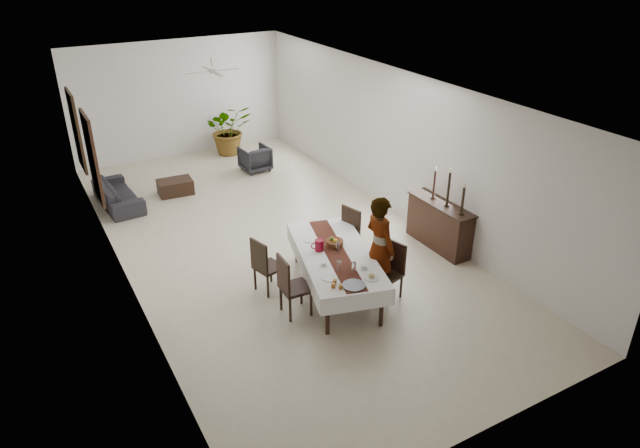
# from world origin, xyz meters

# --- Properties ---
(floor) EXTENTS (6.00, 12.00, 0.00)m
(floor) POSITION_xyz_m (0.00, 0.00, 0.00)
(floor) COLOR beige
(floor) RESTS_ON ground
(ceiling) EXTENTS (6.00, 12.00, 0.02)m
(ceiling) POSITION_xyz_m (0.00, 0.00, 3.20)
(ceiling) COLOR white
(ceiling) RESTS_ON wall_back
(wall_back) EXTENTS (6.00, 0.02, 3.20)m
(wall_back) POSITION_xyz_m (0.00, 6.00, 1.60)
(wall_back) COLOR silver
(wall_back) RESTS_ON floor
(wall_front) EXTENTS (6.00, 0.02, 3.20)m
(wall_front) POSITION_xyz_m (0.00, -6.00, 1.60)
(wall_front) COLOR silver
(wall_front) RESTS_ON floor
(wall_left) EXTENTS (0.02, 12.00, 3.20)m
(wall_left) POSITION_xyz_m (-3.00, 0.00, 1.60)
(wall_left) COLOR silver
(wall_left) RESTS_ON floor
(wall_right) EXTENTS (0.02, 12.00, 3.20)m
(wall_right) POSITION_xyz_m (3.00, 0.00, 1.60)
(wall_right) COLOR silver
(wall_right) RESTS_ON floor
(dining_table_top) EXTENTS (1.62, 2.62, 0.05)m
(dining_table_top) POSITION_xyz_m (0.13, -2.30, 0.74)
(dining_table_top) COLOR black
(dining_table_top) RESTS_ON table_leg_fl
(table_leg_fl) EXTENTS (0.09, 0.09, 0.71)m
(table_leg_fl) POSITION_xyz_m (-0.60, -3.30, 0.36)
(table_leg_fl) COLOR black
(table_leg_fl) RESTS_ON floor
(table_leg_fr) EXTENTS (0.09, 0.09, 0.71)m
(table_leg_fr) POSITION_xyz_m (0.26, -3.54, 0.36)
(table_leg_fr) COLOR black
(table_leg_fr) RESTS_ON floor
(table_leg_bl) EXTENTS (0.09, 0.09, 0.71)m
(table_leg_bl) POSITION_xyz_m (0.01, -1.07, 0.36)
(table_leg_bl) COLOR black
(table_leg_bl) RESTS_ON floor
(table_leg_br) EXTENTS (0.09, 0.09, 0.71)m
(table_leg_br) POSITION_xyz_m (0.87, -1.30, 0.36)
(table_leg_br) COLOR black
(table_leg_br) RESTS_ON floor
(tablecloth_top) EXTENTS (1.85, 2.84, 0.01)m
(tablecloth_top) POSITION_xyz_m (0.13, -2.30, 0.77)
(tablecloth_top) COLOR white
(tablecloth_top) RESTS_ON dining_table_top
(tablecloth_drape_left) EXTENTS (0.70, 2.53, 0.30)m
(tablecloth_drape_left) POSITION_xyz_m (-0.44, -2.15, 0.62)
(tablecloth_drape_left) COLOR silver
(tablecloth_drape_left) RESTS_ON dining_table_top
(tablecloth_drape_right) EXTENTS (0.70, 2.53, 0.30)m
(tablecloth_drape_right) POSITION_xyz_m (0.71, -2.46, 0.62)
(tablecloth_drape_right) COLOR silver
(tablecloth_drape_right) RESTS_ON dining_table_top
(tablecloth_drape_near) EXTENTS (1.16, 0.33, 0.30)m
(tablecloth_drape_near) POSITION_xyz_m (-0.21, -3.56, 0.62)
(tablecloth_drape_near) COLOR white
(tablecloth_drape_near) RESTS_ON dining_table_top
(tablecloth_drape_far) EXTENTS (1.16, 0.33, 0.30)m
(tablecloth_drape_far) POSITION_xyz_m (0.48, -1.05, 0.62)
(tablecloth_drape_far) COLOR white
(tablecloth_drape_far) RESTS_ON dining_table_top
(table_runner) EXTENTS (1.01, 2.54, 0.00)m
(table_runner) POSITION_xyz_m (0.13, -2.30, 0.77)
(table_runner) COLOR #5A2619
(table_runner) RESTS_ON tablecloth_top
(red_pitcher) EXTENTS (0.19, 0.19, 0.20)m
(red_pitcher) POSITION_xyz_m (-0.07, -2.09, 0.87)
(red_pitcher) COLOR maroon
(red_pitcher) RESTS_ON tablecloth_top
(pitcher_handle) EXTENTS (0.12, 0.05, 0.12)m
(pitcher_handle) POSITION_xyz_m (-0.15, -2.07, 0.87)
(pitcher_handle) COLOR maroon
(pitcher_handle) RESTS_ON red_pitcher
(wine_glass_near) EXTENTS (0.07, 0.07, 0.17)m
(wine_glass_near) POSITION_xyz_m (0.08, -2.97, 0.86)
(wine_glass_near) COLOR white
(wine_glass_near) RESTS_ON tablecloth_top
(wine_glass_mid) EXTENTS (0.07, 0.07, 0.17)m
(wine_glass_mid) POSITION_xyz_m (-0.11, -2.82, 0.86)
(wine_glass_mid) COLOR white
(wine_glass_mid) RESTS_ON tablecloth_top
(wine_glass_far) EXTENTS (0.07, 0.07, 0.17)m
(wine_glass_far) POSITION_xyz_m (0.20, -2.27, 0.86)
(wine_glass_far) COLOR white
(wine_glass_far) RESTS_ON tablecloth_top
(teacup_right) EXTENTS (0.09, 0.09, 0.06)m
(teacup_right) POSITION_xyz_m (0.27, -2.97, 0.80)
(teacup_right) COLOR silver
(teacup_right) RESTS_ON saucer_right
(saucer_right) EXTENTS (0.15, 0.15, 0.01)m
(saucer_right) POSITION_xyz_m (0.27, -2.97, 0.78)
(saucer_right) COLOR silver
(saucer_right) RESTS_ON tablecloth_top
(teacup_left) EXTENTS (0.09, 0.09, 0.06)m
(teacup_left) POSITION_xyz_m (-0.25, -2.57, 0.80)
(teacup_left) COLOR silver
(teacup_left) RESTS_ON saucer_left
(saucer_left) EXTENTS (0.15, 0.15, 0.01)m
(saucer_left) POSITION_xyz_m (-0.25, -2.57, 0.78)
(saucer_left) COLOR white
(saucer_left) RESTS_ON tablecloth_top
(plate_near_right) EXTENTS (0.24, 0.24, 0.02)m
(plate_near_right) POSITION_xyz_m (0.22, -3.27, 0.78)
(plate_near_right) COLOR silver
(plate_near_right) RESTS_ON tablecloth_top
(bread_near_right) EXTENTS (0.09, 0.09, 0.09)m
(bread_near_right) POSITION_xyz_m (0.22, -3.27, 0.81)
(bread_near_right) COLOR tan
(bread_near_right) RESTS_ON plate_near_right
(plate_near_left) EXTENTS (0.24, 0.24, 0.02)m
(plate_near_left) POSITION_xyz_m (-0.36, -2.96, 0.78)
(plate_near_left) COLOR silver
(plate_near_left) RESTS_ON tablecloth_top
(plate_far_left) EXTENTS (0.24, 0.24, 0.02)m
(plate_far_left) POSITION_xyz_m (-0.03, -1.68, 0.78)
(plate_far_left) COLOR white
(plate_far_left) RESTS_ON tablecloth_top
(serving_tray) EXTENTS (0.37, 0.37, 0.02)m
(serving_tray) POSITION_xyz_m (-0.15, -3.33, 0.78)
(serving_tray) COLOR #3D3C41
(serving_tray) RESTS_ON tablecloth_top
(jam_jar_a) EXTENTS (0.07, 0.07, 0.08)m
(jam_jar_a) POSITION_xyz_m (-0.37, -3.30, 0.81)
(jam_jar_a) COLOR brown
(jam_jar_a) RESTS_ON tablecloth_top
(jam_jar_b) EXTENTS (0.07, 0.07, 0.08)m
(jam_jar_b) POSITION_xyz_m (-0.45, -3.22, 0.81)
(jam_jar_b) COLOR #924A15
(jam_jar_b) RESTS_ON tablecloth_top
(jam_jar_c) EXTENTS (0.07, 0.07, 0.08)m
(jam_jar_c) POSITION_xyz_m (-0.38, -3.13, 0.81)
(jam_jar_c) COLOR #924F15
(jam_jar_c) RESTS_ON tablecloth_top
(fruit_basket) EXTENTS (0.30, 0.30, 0.10)m
(fruit_basket) POSITION_xyz_m (0.25, -2.07, 0.82)
(fruit_basket) COLOR brown
(fruit_basket) RESTS_ON tablecloth_top
(fruit_red) EXTENTS (0.09, 0.09, 0.09)m
(fruit_red) POSITION_xyz_m (0.28, -2.06, 0.90)
(fruit_red) COLOR maroon
(fruit_red) RESTS_ON fruit_basket
(fruit_green) EXTENTS (0.08, 0.08, 0.08)m
(fruit_green) POSITION_xyz_m (0.22, -2.03, 0.90)
(fruit_green) COLOR #447423
(fruit_green) RESTS_ON fruit_basket
(fruit_yellow) EXTENTS (0.09, 0.09, 0.09)m
(fruit_yellow) POSITION_xyz_m (0.24, -2.12, 0.90)
(fruit_yellow) COLOR yellow
(fruit_yellow) RESTS_ON fruit_basket
(chair_right_near_seat) EXTENTS (0.54, 0.54, 0.05)m
(chair_right_near_seat) POSITION_xyz_m (0.80, -2.92, 0.45)
(chair_right_near_seat) COLOR black
(chair_right_near_seat) RESTS_ON chair_right_near_leg_fl
(chair_right_near_leg_fl) EXTENTS (0.05, 0.05, 0.43)m
(chair_right_near_leg_fl) POSITION_xyz_m (1.02, -3.04, 0.21)
(chair_right_near_leg_fl) COLOR black
(chair_right_near_leg_fl) RESTS_ON floor
(chair_right_near_leg_fr) EXTENTS (0.05, 0.05, 0.43)m
(chair_right_near_leg_fr) POSITION_xyz_m (0.93, -2.70, 0.21)
(chair_right_near_leg_fr) COLOR black
(chair_right_near_leg_fr) RESTS_ON floor
(chair_right_near_leg_bl) EXTENTS (0.05, 0.05, 0.43)m
(chair_right_near_leg_bl) POSITION_xyz_m (0.68, -3.13, 0.21)
(chair_right_near_leg_bl) COLOR black
(chair_right_near_leg_bl) RESTS_ON floor
(chair_right_near_leg_br) EXTENTS (0.05, 0.05, 0.43)m
(chair_right_near_leg_br) POSITION_xyz_m (0.58, -2.79, 0.21)
(chair_right_near_leg_br) COLOR black
(chair_right_near_leg_br) RESTS_ON floor
(chair_right_near_back) EXTENTS (0.16, 0.43, 0.55)m
(chair_right_near_back) POSITION_xyz_m (0.99, -2.86, 0.75)
(chair_right_near_back) COLOR black
(chair_right_near_back) RESTS_ON chair_right_near_seat
(chair_right_far_seat) EXTENTS (0.57, 0.57, 0.05)m
(chair_right_far_seat) POSITION_xyz_m (0.74, -1.55, 0.49)
(chair_right_far_seat) COLOR black
(chair_right_far_seat) RESTS_ON chair_right_far_leg_fl
(chair_right_far_leg_fl) EXTENTS (0.06, 0.06, 0.46)m
(chair_right_far_leg_fl) POSITION_xyz_m (0.98, -1.69, 0.23)
(chair_right_far_leg_fl) COLOR black
(chair_right_far_leg_fl) RESTS_ON floor
(chair_right_far_leg_fr) EXTENTS (0.06, 0.06, 0.46)m
(chair_right_far_leg_fr) POSITION_xyz_m (0.88, -1.32, 0.23)
(chair_right_far_leg_fr) COLOR black
(chair_right_far_leg_fr) RESTS_ON floor
(chair_right_far_leg_bl) EXTENTS (0.06, 0.06, 0.46)m
(chair_right_far_leg_bl) POSITION_xyz_m (0.61, -1.78, 0.23)
(chair_right_far_leg_bl) COLOR black
(chair_right_far_leg_bl) RESTS_ON floor
(chair_right_far_leg_br) EXTENTS (0.06, 0.06, 0.46)m
(chair_right_far_leg_br) POSITION_xyz_m (0.51, -1.42, 0.23)
(chair_right_far_leg_br) COLOR black
(chair_right_far_leg_br) RESTS_ON floor
(chair_right_far_back) EXTENTS (0.16, 0.46, 0.59)m
(chair_right_far_back) POSITION_xyz_m (0.95, -1.50, 0.81)
(chair_right_far_back) COLOR black
(chair_right_far_back) RESTS_ON chair_right_far_seat
(chair_left_near_seat) EXTENTS (0.48, 0.48, 0.05)m
(chair_left_near_seat) POSITION_xyz_m (-0.77, -2.55, 0.48)
(chair_left_near_seat) COLOR black
(chair_left_near_seat) RESTS_ON chair_left_near_leg_fl
(chair_left_near_leg_fl) EXTENTS (0.05, 0.05, 0.46)m
(chair_left_near_leg_fl) POSITION_xyz_m (-0.95, -2.35, 0.23)
(chair_left_near_leg_fl) COLOR black
(chair_left_near_leg_fl) RESTS_ON floor
(chair_left_near_leg_fr) EXTENTS (0.05, 0.05, 0.46)m
(chair_left_near_leg_fr) POSITION_xyz_m (-0.97, -2.73, 0.23)
(chair_left_near_leg_fr) COLOR black
(chair_left_near_leg_fr) RESTS_ON floor
(chair_left_near_leg_bl) EXTENTS (0.05, 0.05, 0.46)m
(chair_left_near_leg_bl) POSITION_xyz_m (-0.57, -2.37, 0.23)
(chair_left_near_leg_bl) COLOR black
(chair_left_near_leg_bl) RESTS_ON floor
(chair_left_near_leg_br) EXTENTS (0.05, 0.05, 0.46)m
(chair_left_near_leg_br) POSITION_xyz_m (-0.59, -2.74, 0.23)
(chair_left_near_leg_br) COLOR black
(chair_left_near_leg_br) RESTS_ON floor
(chair_left_near_back) EXTENTS (0.06, 0.46, 0.59)m
(chair_left_near_back) POSITION_xyz_m (-0.98, -2.54, 0.80)
(chair_left_near_back) COLOR black
(chair_left_near_back) RESTS_ON chair_left_near_seat
(chair_left_far_seat) EXTENTS (0.54, 0.54, 0.05)m
(chair_left_far_seat) POSITION_xyz_m (-0.86, -1.70, 0.46)
(chair_left_far_seat) COLOR black
(chair_left_far_seat) RESTS_ON chair_left_far_leg_fl
(chair_left_far_leg_fl) EXTENTS (0.05, 0.05, 0.44)m
(chair_left_far_leg_fl) POSITION_xyz_m (-1.08, -1.57, 0.22)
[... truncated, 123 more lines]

